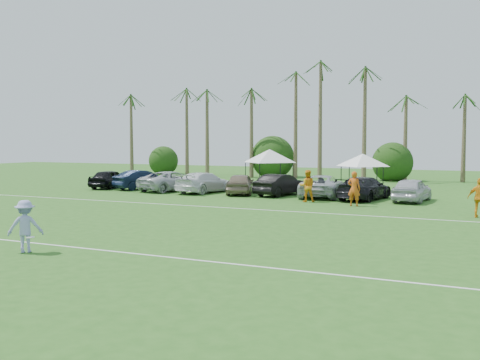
% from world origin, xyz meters
% --- Properties ---
extents(ground, '(120.00, 120.00, 0.00)m').
position_xyz_m(ground, '(0.00, 0.00, 0.00)').
color(ground, '#2B5D1C').
rests_on(ground, ground).
extents(field_lines, '(80.00, 12.10, 0.01)m').
position_xyz_m(field_lines, '(0.00, 8.00, 0.01)').
color(field_lines, white).
rests_on(field_lines, ground).
extents(palm_tree_0, '(2.40, 2.40, 8.90)m').
position_xyz_m(palm_tree_0, '(-22.00, 38.00, 7.48)').
color(palm_tree_0, brown).
rests_on(palm_tree_0, ground).
extents(palm_tree_1, '(2.40, 2.40, 9.90)m').
position_xyz_m(palm_tree_1, '(-17.00, 38.00, 8.35)').
color(palm_tree_1, brown).
rests_on(palm_tree_1, ground).
extents(palm_tree_2, '(2.40, 2.40, 10.90)m').
position_xyz_m(palm_tree_2, '(-12.00, 38.00, 9.21)').
color(palm_tree_2, brown).
rests_on(palm_tree_2, ground).
extents(palm_tree_3, '(2.40, 2.40, 11.90)m').
position_xyz_m(palm_tree_3, '(-8.00, 38.00, 10.06)').
color(palm_tree_3, brown).
rests_on(palm_tree_3, ground).
extents(palm_tree_4, '(2.40, 2.40, 8.90)m').
position_xyz_m(palm_tree_4, '(-4.00, 38.00, 7.48)').
color(palm_tree_4, brown).
rests_on(palm_tree_4, ground).
extents(palm_tree_5, '(2.40, 2.40, 9.90)m').
position_xyz_m(palm_tree_5, '(0.00, 38.00, 8.35)').
color(palm_tree_5, brown).
rests_on(palm_tree_5, ground).
extents(palm_tree_6, '(2.40, 2.40, 10.90)m').
position_xyz_m(palm_tree_6, '(4.00, 38.00, 9.21)').
color(palm_tree_6, brown).
rests_on(palm_tree_6, ground).
extents(palm_tree_7, '(2.40, 2.40, 11.90)m').
position_xyz_m(palm_tree_7, '(8.00, 38.00, 10.06)').
color(palm_tree_7, brown).
rests_on(palm_tree_7, ground).
extents(palm_tree_8, '(2.40, 2.40, 8.90)m').
position_xyz_m(palm_tree_8, '(13.00, 38.00, 7.48)').
color(palm_tree_8, brown).
rests_on(palm_tree_8, ground).
extents(bush_tree_0, '(4.00, 4.00, 4.00)m').
position_xyz_m(bush_tree_0, '(-19.00, 39.00, 1.80)').
color(bush_tree_0, brown).
rests_on(bush_tree_0, ground).
extents(bush_tree_1, '(4.00, 4.00, 4.00)m').
position_xyz_m(bush_tree_1, '(-6.00, 39.00, 1.80)').
color(bush_tree_1, brown).
rests_on(bush_tree_1, ground).
extents(bush_tree_2, '(4.00, 4.00, 4.00)m').
position_xyz_m(bush_tree_2, '(6.00, 39.00, 1.80)').
color(bush_tree_2, brown).
rests_on(bush_tree_2, ground).
extents(sideline_player_a, '(0.73, 0.49, 1.96)m').
position_xyz_m(sideline_player_a, '(7.15, 17.68, 0.98)').
color(sideline_player_a, '#D55717').
rests_on(sideline_player_a, ground).
extents(sideline_player_b, '(1.13, 1.01, 1.92)m').
position_xyz_m(sideline_player_b, '(4.13, 18.60, 0.96)').
color(sideline_player_b, orange).
rests_on(sideline_player_b, ground).
extents(sideline_player_c, '(1.14, 0.54, 1.89)m').
position_xyz_m(sideline_player_c, '(13.60, 15.62, 0.94)').
color(sideline_player_c, orange).
rests_on(sideline_player_c, ground).
extents(canopy_tent_left, '(4.36, 4.36, 3.53)m').
position_xyz_m(canopy_tent_left, '(-1.36, 26.44, 3.02)').
color(canopy_tent_left, black).
rests_on(canopy_tent_left, ground).
extents(canopy_tent_right, '(3.94, 3.94, 3.19)m').
position_xyz_m(canopy_tent_right, '(5.66, 27.10, 2.73)').
color(canopy_tent_right, black).
rests_on(canopy_tent_right, ground).
extents(frisbee_player, '(1.26, 1.18, 1.71)m').
position_xyz_m(frisbee_player, '(0.23, 0.71, 0.86)').
color(frisbee_player, '#9A9DDA').
rests_on(frisbee_player, ground).
extents(parked_car_0, '(2.28, 4.43, 1.44)m').
position_xyz_m(parked_car_0, '(-12.72, 21.46, 0.72)').
color(parked_car_0, black).
rests_on(parked_car_0, ground).
extents(parked_car_1, '(3.06, 4.64, 1.44)m').
position_xyz_m(parked_car_1, '(-9.91, 21.73, 0.72)').
color(parked_car_1, black).
rests_on(parked_car_1, ground).
extents(parked_car_2, '(3.76, 5.66, 1.44)m').
position_xyz_m(parked_car_2, '(-7.09, 21.42, 0.72)').
color(parked_car_2, '#B8BBC0').
rests_on(parked_car_2, ground).
extents(parked_car_3, '(2.80, 5.24, 1.44)m').
position_xyz_m(parked_car_3, '(-4.27, 21.25, 0.72)').
color(parked_car_3, white).
rests_on(parked_car_3, ground).
extents(parked_car_4, '(2.89, 4.55, 1.44)m').
position_xyz_m(parked_car_4, '(-1.46, 21.30, 0.72)').
color(parked_car_4, gray).
rests_on(parked_car_4, ground).
extents(parked_car_5, '(2.54, 4.62, 1.44)m').
position_xyz_m(parked_car_5, '(1.36, 21.58, 0.72)').
color(parked_car_5, black).
rests_on(parked_car_5, ground).
extents(parked_car_6, '(2.97, 5.43, 1.44)m').
position_xyz_m(parked_car_6, '(4.18, 21.70, 0.72)').
color(parked_car_6, '#B2B5BB').
rests_on(parked_car_6, ground).
extents(parked_car_7, '(2.90, 5.26, 1.44)m').
position_xyz_m(parked_car_7, '(6.99, 21.30, 0.72)').
color(parked_car_7, black).
rests_on(parked_car_7, ground).
extents(parked_car_8, '(2.16, 4.40, 1.44)m').
position_xyz_m(parked_car_8, '(9.81, 21.45, 0.72)').
color(parked_car_8, silver).
rests_on(parked_car_8, ground).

